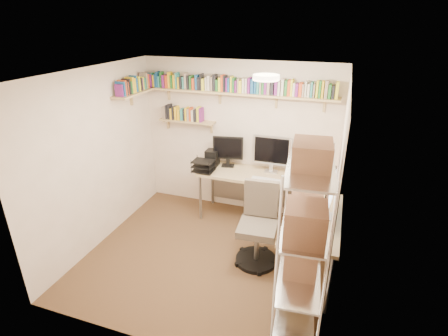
{
  "coord_description": "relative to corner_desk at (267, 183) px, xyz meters",
  "views": [
    {
      "loc": [
        1.54,
        -3.71,
        3.08
      ],
      "look_at": [
        0.08,
        0.55,
        1.13
      ],
      "focal_mm": 28.0,
      "sensor_mm": 36.0,
      "label": 1
    }
  ],
  "objects": [
    {
      "name": "ground",
      "position": [
        -0.64,
        -0.91,
        -0.81
      ],
      "size": [
        3.2,
        3.2,
        0.0
      ],
      "primitive_type": "plane",
      "color": "#4F3421",
      "rests_on": "ground"
    },
    {
      "name": "room_shell",
      "position": [
        -0.64,
        -0.91,
        0.74
      ],
      "size": [
        3.24,
        3.04,
        2.52
      ],
      "color": "beige",
      "rests_on": "ground"
    },
    {
      "name": "wall_shelves",
      "position": [
        -1.04,
        0.39,
        1.22
      ],
      "size": [
        3.12,
        1.09,
        0.8
      ],
      "color": "tan",
      "rests_on": "ground"
    },
    {
      "name": "corner_desk",
      "position": [
        0.0,
        0.0,
        0.0
      ],
      "size": [
        2.29,
        2.09,
        1.42
      ],
      "color": "#D1B588",
      "rests_on": "ground"
    },
    {
      "name": "office_chair",
      "position": [
        0.05,
        -0.74,
        -0.34
      ],
      "size": [
        0.59,
        0.6,
        1.12
      ],
      "rotation": [
        0.0,
        0.0,
        0.07
      ],
      "color": "black",
      "rests_on": "ground"
    },
    {
      "name": "wire_rack",
      "position": [
        0.72,
        -1.84,
        0.56
      ],
      "size": [
        0.5,
        0.91,
        2.14
      ],
      "rotation": [
        0.0,
        0.0,
        0.09
      ],
      "color": "silver",
      "rests_on": "ground"
    }
  ]
}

